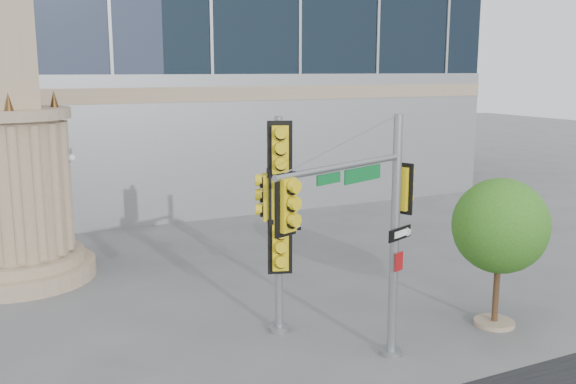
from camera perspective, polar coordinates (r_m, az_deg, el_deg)
name	(u,v)px	position (r m, az deg, el deg)	size (l,w,h in m)	color
ground	(347,358)	(14.49, 5.24, -14.52)	(120.00, 120.00, 0.00)	#545456
monument	(5,94)	(20.17, -23.83, 8.01)	(4.40, 4.40, 16.60)	gray
main_signal_pole	(369,217)	(12.97, 7.25, -2.24)	(3.91, 1.82, 5.29)	slate
secondary_signal_pole	(277,209)	(14.76, -0.99, -1.56)	(0.89, 0.83, 5.15)	slate
street_tree	(501,230)	(16.26, 18.40, -3.19)	(2.35, 2.30, 3.66)	gray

